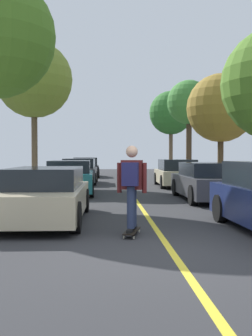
# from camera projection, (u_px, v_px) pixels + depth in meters

# --- Properties ---
(ground) EXTENTS (80.00, 80.00, 0.00)m
(ground) POSITION_uv_depth(u_px,v_px,m) (173.00, 253.00, 6.45)
(ground) COLOR #2D2D30
(center_line) EXTENTS (0.12, 39.20, 0.01)m
(center_line) POSITION_uv_depth(u_px,v_px,m) (147.00, 216.00, 10.44)
(center_line) COLOR gold
(center_line) RESTS_ON ground
(parked_car_left_nearest) EXTENTS (1.93, 4.47, 1.26)m
(parked_car_left_nearest) POSITION_uv_depth(u_px,v_px,m) (45.00, 194.00, 9.62)
(parked_car_left_nearest) COLOR #BCAD89
(parked_car_left_nearest) RESTS_ON ground
(parked_car_left_near) EXTENTS (2.00, 4.40, 1.35)m
(parked_car_left_near) POSITION_uv_depth(u_px,v_px,m) (70.00, 177.00, 16.43)
(parked_car_left_near) COLOR #196066
(parked_car_left_near) RESTS_ON ground
(parked_car_left_far) EXTENTS (1.96, 4.29, 1.38)m
(parked_car_left_far) POSITION_uv_depth(u_px,v_px,m) (79.00, 171.00, 22.41)
(parked_car_left_far) COLOR #38383D
(parked_car_left_far) RESTS_ON ground
(parked_car_left_farthest) EXTENTS (2.05, 4.28, 1.40)m
(parked_car_left_farthest) POSITION_uv_depth(u_px,v_px,m) (86.00, 168.00, 29.55)
(parked_car_left_farthest) COLOR black
(parked_car_left_farthest) RESTS_ON ground
(parked_car_right_near) EXTENTS (1.88, 4.58, 1.30)m
(parked_car_right_near) POSITION_uv_depth(u_px,v_px,m) (207.00, 182.00, 14.20)
(parked_car_right_near) COLOR #38383D
(parked_car_right_near) RESTS_ON ground
(parked_car_right_far) EXTENTS (1.97, 4.30, 1.35)m
(parked_car_right_far) POSITION_uv_depth(u_px,v_px,m) (176.00, 173.00, 20.33)
(parked_car_right_far) COLOR #BCAD89
(parked_car_right_far) RESTS_ON ground
(street_tree_left_near) EXTENTS (3.90, 3.90, 7.25)m
(street_tree_left_near) POSITION_uv_depth(u_px,v_px,m) (34.00, 80.00, 20.81)
(street_tree_left_near) COLOR brown
(street_tree_left_near) RESTS_ON sidewalk_left
(street_tree_right_near) EXTENTS (3.40, 3.40, 5.47)m
(street_tree_right_near) POSITION_uv_depth(u_px,v_px,m) (221.00, 108.00, 20.28)
(street_tree_right_near) COLOR #4C3823
(street_tree_right_near) RESTS_ON sidewalk_right
(street_tree_right_far) EXTENTS (3.03, 3.03, 6.57)m
(street_tree_right_far) POSITION_uv_depth(u_px,v_px,m) (189.00, 103.00, 27.95)
(street_tree_right_far) COLOR #3D2D1E
(street_tree_right_far) RESTS_ON sidewalk_right
(street_tree_right_farthest) EXTENTS (3.80, 3.80, 7.04)m
(street_tree_right_farthest) POSITION_uv_depth(u_px,v_px,m) (171.00, 113.00, 35.65)
(street_tree_right_farthest) COLOR brown
(street_tree_right_farthest) RESTS_ON sidewalk_right
(skateboard) EXTENTS (0.40, 0.87, 0.10)m
(skateboard) POSITION_uv_depth(u_px,v_px,m) (132.00, 231.00, 7.89)
(skateboard) COLOR black
(skateboard) RESTS_ON ground
(skateboarder) EXTENTS (0.59, 0.70, 1.64)m
(skateboarder) POSITION_uv_depth(u_px,v_px,m) (132.00, 183.00, 7.83)
(skateboarder) COLOR black
(skateboarder) RESTS_ON skateboard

